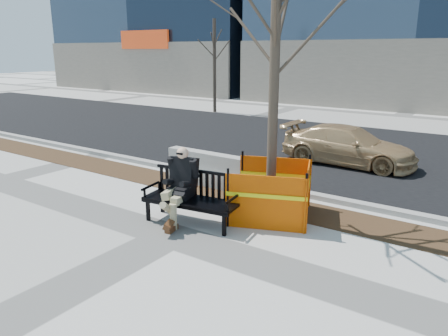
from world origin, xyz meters
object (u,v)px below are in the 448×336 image
at_px(bench, 191,223).
at_px(jersey_barrier_left, 216,185).
at_px(tree_fence, 270,216).
at_px(sedan, 347,164).
at_px(seated_man, 182,220).

bearing_deg(bench, jersey_barrier_left, 105.76).
relative_size(tree_fence, sedan, 1.49).
xyz_separation_m(bench, seated_man, (-0.27, 0.01, 0.00)).
bearing_deg(seated_man, jersey_barrier_left, 100.10).
distance_m(bench, tree_fence, 1.70).
distance_m(bench, jersey_barrier_left, 2.56).
height_order(seated_man, jersey_barrier_left, seated_man).
bearing_deg(sedan, bench, 171.77).
xyz_separation_m(bench, sedan, (1.04, 6.41, 0.00)).
xyz_separation_m(seated_man, sedan, (1.31, 6.39, 0.00)).
distance_m(seated_man, tree_fence, 1.88).
relative_size(tree_fence, jersey_barrier_left, 2.02).
height_order(bench, sedan, sedan).
bearing_deg(seated_man, bench, -11.52).
height_order(bench, jersey_barrier_left, bench).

